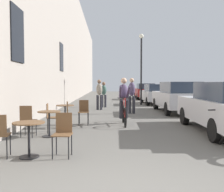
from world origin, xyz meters
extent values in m
cube|color=gray|center=(-3.45, 14.00, 5.00)|extent=(0.50, 68.00, 10.00)
cube|color=black|center=(-3.18, 4.91, 3.01)|extent=(0.04, 1.10, 1.70)
cube|color=black|center=(-3.18, 12.61, 3.11)|extent=(0.04, 1.10, 1.70)
cylinder|color=black|center=(-2.02, 2.10, 0.01)|extent=(0.40, 0.40, 0.02)
cylinder|color=black|center=(-2.02, 2.10, 0.36)|extent=(0.05, 0.05, 0.67)
cylinder|color=brown|center=(-2.02, 2.10, 0.71)|extent=(0.64, 0.64, 0.02)
cylinder|color=black|center=(-2.47, 2.28, 0.23)|extent=(0.02, 0.02, 0.45)
cylinder|color=black|center=(-2.41, 1.96, 0.23)|extent=(0.02, 0.02, 0.45)
cube|color=brown|center=(-2.60, 2.10, 0.46)|extent=(0.44, 0.44, 0.02)
cylinder|color=black|center=(-1.19, 1.93, 0.23)|extent=(0.02, 0.02, 0.45)
cylinder|color=black|center=(-1.52, 1.94, 0.23)|extent=(0.02, 0.02, 0.45)
cylinder|color=black|center=(-1.18, 2.25, 0.23)|extent=(0.02, 0.02, 0.45)
cylinder|color=black|center=(-1.50, 2.27, 0.23)|extent=(0.02, 0.02, 0.45)
cube|color=brown|center=(-1.35, 2.10, 0.46)|extent=(0.40, 0.40, 0.02)
cube|color=brown|center=(-1.34, 2.28, 0.68)|extent=(0.34, 0.04, 0.42)
cylinder|color=black|center=(-2.06, 4.09, 0.01)|extent=(0.40, 0.40, 0.02)
cylinder|color=black|center=(-2.06, 4.09, 0.36)|extent=(0.05, 0.05, 0.67)
cylinder|color=brown|center=(-2.06, 4.09, 0.71)|extent=(0.64, 0.64, 0.02)
cylinder|color=black|center=(-2.79, 4.26, 0.23)|extent=(0.02, 0.02, 0.45)
cylinder|color=black|center=(-2.47, 4.24, 0.23)|extent=(0.02, 0.02, 0.45)
cylinder|color=black|center=(-2.81, 3.94, 0.23)|extent=(0.02, 0.02, 0.45)
cylinder|color=black|center=(-2.49, 3.92, 0.23)|extent=(0.02, 0.02, 0.45)
cube|color=brown|center=(-2.64, 4.09, 0.46)|extent=(0.40, 0.40, 0.02)
cube|color=brown|center=(-2.65, 3.91, 0.68)|extent=(0.34, 0.04, 0.42)
cylinder|color=black|center=(-1.92, 4.86, 0.23)|extent=(0.02, 0.02, 0.45)
cylinder|color=black|center=(-1.88, 4.54, 0.23)|extent=(0.02, 0.02, 0.45)
cylinder|color=black|center=(-2.24, 4.82, 0.23)|extent=(0.02, 0.02, 0.45)
cylinder|color=black|center=(-2.20, 4.50, 0.23)|extent=(0.02, 0.02, 0.45)
cube|color=brown|center=(-2.06, 4.68, 0.46)|extent=(0.42, 0.42, 0.02)
cube|color=brown|center=(-2.24, 4.66, 0.68)|extent=(0.06, 0.34, 0.42)
cylinder|color=black|center=(-1.93, 6.08, 0.01)|extent=(0.40, 0.40, 0.02)
cylinder|color=black|center=(-1.93, 6.08, 0.36)|extent=(0.05, 0.05, 0.67)
cylinder|color=brown|center=(-1.93, 6.08, 0.71)|extent=(0.64, 0.64, 0.02)
cylinder|color=black|center=(-2.05, 5.25, 0.23)|extent=(0.02, 0.02, 0.45)
cylinder|color=black|center=(-2.13, 5.57, 0.23)|extent=(0.02, 0.02, 0.45)
cylinder|color=black|center=(-1.74, 5.33, 0.23)|extent=(0.02, 0.02, 0.45)
cylinder|color=black|center=(-1.81, 5.64, 0.23)|extent=(0.02, 0.02, 0.45)
cube|color=brown|center=(-1.93, 5.45, 0.46)|extent=(0.46, 0.46, 0.02)
cube|color=brown|center=(-1.76, 5.49, 0.68)|extent=(0.10, 0.34, 0.42)
cylinder|color=black|center=(-1.10, 5.93, 0.23)|extent=(0.02, 0.02, 0.45)
cylinder|color=black|center=(-1.42, 5.92, 0.23)|extent=(0.02, 0.02, 0.45)
cylinder|color=black|center=(-1.11, 6.25, 0.23)|extent=(0.02, 0.02, 0.45)
cylinder|color=black|center=(-1.43, 6.24, 0.23)|extent=(0.02, 0.02, 0.45)
cube|color=brown|center=(-1.27, 6.08, 0.46)|extent=(0.39, 0.39, 0.02)
cube|color=brown|center=(-1.27, 6.26, 0.68)|extent=(0.34, 0.03, 0.42)
torus|color=black|center=(0.21, 5.59, 0.33)|extent=(0.05, 0.71, 0.71)
torus|color=black|center=(0.20, 6.64, 0.33)|extent=(0.05, 0.71, 0.71)
cylinder|color=maroon|center=(0.21, 6.55, 0.61)|extent=(0.04, 0.21, 0.58)
cylinder|color=maroon|center=(0.21, 6.05, 0.95)|extent=(0.04, 0.82, 0.14)
cylinder|color=maroon|center=(0.21, 5.62, 0.67)|extent=(0.04, 0.09, 0.67)
cylinder|color=maroon|center=(0.21, 6.14, 0.37)|extent=(0.04, 1.00, 0.12)
cylinder|color=black|center=(0.21, 5.64, 1.00)|extent=(0.52, 0.03, 0.03)
ellipsoid|color=black|center=(0.21, 6.46, 0.93)|extent=(0.12, 0.24, 0.06)
ellipsoid|color=#4C3D5B|center=(0.21, 6.38, 1.21)|extent=(0.34, 0.35, 0.59)
sphere|color=tan|center=(0.21, 6.34, 1.60)|extent=(0.22, 0.22, 0.22)
cylinder|color=#26262D|center=(0.31, 6.31, 0.55)|extent=(0.13, 0.40, 0.75)
cylinder|color=#26262D|center=(0.11, 6.31, 0.55)|extent=(0.13, 0.40, 0.75)
cylinder|color=#4C3D5B|center=(0.35, 5.99, 1.20)|extent=(0.11, 0.75, 0.48)
cylinder|color=#4C3D5B|center=(0.06, 5.99, 1.20)|extent=(0.10, 0.75, 0.48)
cylinder|color=#26262D|center=(0.73, 9.48, 0.43)|extent=(0.14, 0.14, 0.87)
cylinder|color=#26262D|center=(0.93, 9.47, 0.43)|extent=(0.14, 0.14, 0.87)
ellipsoid|color=#4C3D5B|center=(0.83, 9.48, 1.21)|extent=(0.36, 0.26, 0.69)
sphere|color=tan|center=(0.83, 9.48, 1.66)|extent=(0.22, 0.22, 0.22)
cylinder|color=#26262D|center=(-0.73, 11.28, 0.42)|extent=(0.14, 0.14, 0.84)
cylinder|color=#26262D|center=(-0.93, 11.27, 0.42)|extent=(0.14, 0.14, 0.84)
ellipsoid|color=gray|center=(-0.83, 11.28, 1.17)|extent=(0.36, 0.27, 0.67)
sphere|color=brown|center=(-0.83, 11.28, 1.61)|extent=(0.22, 0.22, 0.22)
cylinder|color=#26262D|center=(-0.49, 12.87, 0.39)|extent=(0.14, 0.14, 0.77)
cylinder|color=#26262D|center=(-0.69, 12.88, 0.39)|extent=(0.14, 0.14, 0.77)
ellipsoid|color=#38564C|center=(-0.59, 12.87, 1.08)|extent=(0.35, 0.25, 0.61)
sphere|color=brown|center=(-0.59, 12.87, 1.48)|extent=(0.22, 0.22, 0.22)
cylinder|color=black|center=(1.98, 14.40, 2.30)|extent=(0.12, 0.12, 4.60)
sphere|color=silver|center=(1.98, 14.40, 4.74)|extent=(0.32, 0.32, 0.32)
cube|color=#B7B7BC|center=(3.19, 4.67, 0.66)|extent=(1.96, 4.39, 0.70)
cylinder|color=black|center=(2.43, 6.12, 0.31)|extent=(0.23, 0.63, 0.62)
cylinder|color=black|center=(2.32, 3.27, 0.31)|extent=(0.23, 0.63, 0.62)
cube|color=#B7B7BC|center=(3.25, 10.02, 0.68)|extent=(1.88, 4.45, 0.72)
cube|color=#283342|center=(3.24, 9.49, 1.31)|extent=(1.56, 2.41, 0.54)
cylinder|color=black|center=(2.43, 11.49, 0.32)|extent=(0.21, 0.64, 0.64)
cylinder|color=black|center=(4.10, 11.47, 0.32)|extent=(0.21, 0.64, 0.64)
cylinder|color=black|center=(2.40, 8.57, 0.32)|extent=(0.21, 0.64, 0.64)
cylinder|color=black|center=(4.07, 8.55, 0.32)|extent=(0.21, 0.64, 0.64)
cube|color=#B7B7BC|center=(3.12, 15.26, 0.62)|extent=(1.70, 4.06, 0.66)
cube|color=#283342|center=(3.13, 14.77, 1.20)|extent=(1.42, 2.19, 0.49)
cylinder|color=black|center=(2.35, 16.59, 0.29)|extent=(0.19, 0.58, 0.58)
cylinder|color=black|center=(3.88, 16.60, 0.29)|extent=(0.19, 0.58, 0.58)
cylinder|color=black|center=(2.37, 13.92, 0.29)|extent=(0.19, 0.58, 0.58)
cylinder|color=black|center=(3.89, 13.93, 0.29)|extent=(0.19, 0.58, 0.58)
cube|color=maroon|center=(3.28, 21.11, 0.64)|extent=(1.87, 4.25, 0.68)
cube|color=#283342|center=(3.26, 20.61, 1.24)|extent=(1.53, 2.31, 0.51)
cylinder|color=black|center=(2.53, 22.52, 0.30)|extent=(0.21, 0.61, 0.60)
cylinder|color=black|center=(4.11, 22.47, 0.30)|extent=(0.21, 0.61, 0.60)
cylinder|color=black|center=(2.44, 19.75, 0.30)|extent=(0.21, 0.61, 0.60)
cylinder|color=black|center=(4.03, 19.70, 0.30)|extent=(0.21, 0.61, 0.60)
torus|color=black|center=(2.33, 3.21, 0.30)|extent=(0.19, 0.70, 0.69)
cylinder|color=black|center=(2.35, 3.11, 0.85)|extent=(0.62, 0.12, 0.03)
camera|label=1|loc=(-0.45, -3.00, 1.50)|focal=40.40mm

